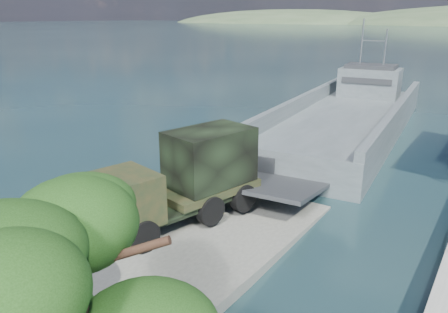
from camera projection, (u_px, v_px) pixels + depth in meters
ground at (163, 245)px, 19.91m from camera, size 1400.00×1400.00×0.00m
boat_ramp at (148, 249)px, 19.04m from camera, size 10.00×18.00×0.50m
shoreline_rocks at (82, 209)px, 23.56m from camera, size 3.20×5.60×0.90m
landing_craft at (345, 124)px, 38.40m from camera, size 11.68×35.83×10.48m
military_truck at (185, 179)px, 20.69m from camera, size 4.80×9.45×4.21m
soldier at (137, 210)px, 19.87m from camera, size 0.79×0.55×2.07m
overhang_tree at (74, 292)px, 7.70m from camera, size 7.30×6.73×6.63m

